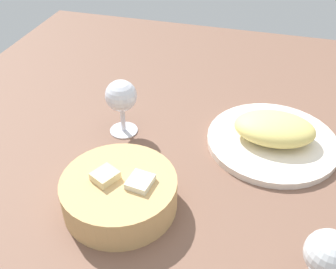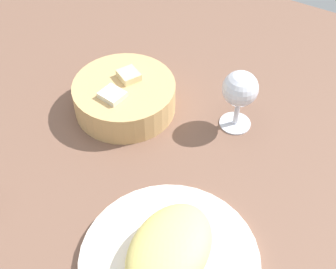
# 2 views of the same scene
# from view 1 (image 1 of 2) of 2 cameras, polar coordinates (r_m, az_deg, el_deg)

# --- Properties ---
(ground_plane) EXTENTS (1.40, 1.40, 0.02)m
(ground_plane) POSITION_cam_1_polar(r_m,az_deg,el_deg) (0.77, 7.35, -6.61)
(ground_plane) COLOR brown
(plate) EXTENTS (0.27, 0.27, 0.01)m
(plate) POSITION_cam_1_polar(r_m,az_deg,el_deg) (0.85, 14.48, -0.94)
(plate) COLOR silver
(plate) RESTS_ON ground_plane
(omelette) EXTENTS (0.17, 0.12, 0.05)m
(omelette) POSITION_cam_1_polar(r_m,az_deg,el_deg) (0.84, 14.83, 0.83)
(omelette) COLOR #E8D471
(omelette) RESTS_ON plate
(lettuce_garnish) EXTENTS (0.05, 0.05, 0.01)m
(lettuce_garnish) POSITION_cam_1_polar(r_m,az_deg,el_deg) (0.87, 18.32, 0.34)
(lettuce_garnish) COLOR #4A8735
(lettuce_garnish) RESTS_ON plate
(bread_basket) EXTENTS (0.20, 0.20, 0.07)m
(bread_basket) POSITION_cam_1_polar(r_m,az_deg,el_deg) (0.69, -6.83, -8.18)
(bread_basket) COLOR tan
(bread_basket) RESTS_ON ground_plane
(wine_glass_near) EXTENTS (0.07, 0.07, 0.12)m
(wine_glass_near) POSITION_cam_1_polar(r_m,az_deg,el_deg) (0.83, -6.63, 5.07)
(wine_glass_near) COLOR silver
(wine_glass_near) RESTS_ON ground_plane
(wine_glass_far) EXTENTS (0.06, 0.06, 0.12)m
(wine_glass_far) POSITION_cam_1_polar(r_m,az_deg,el_deg) (0.59, 21.63, -15.80)
(wine_glass_far) COLOR silver
(wine_glass_far) RESTS_ON ground_plane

